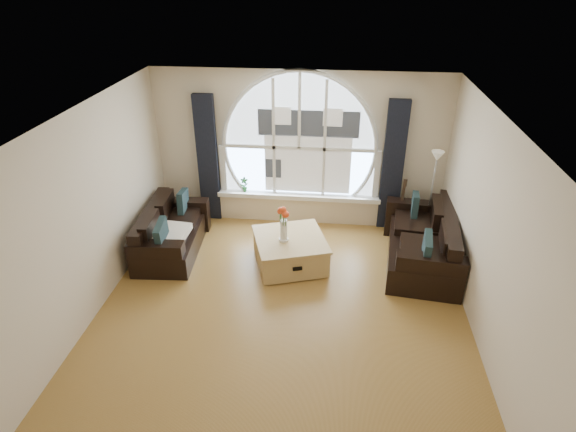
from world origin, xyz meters
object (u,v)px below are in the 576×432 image
(coffee_chest, at_px, (290,250))
(potted_plant, at_px, (244,185))
(sofa_left, at_px, (172,229))
(floor_lamp, at_px, (431,197))
(guitar, at_px, (401,205))
(sofa_right, at_px, (421,241))
(vase_flowers, at_px, (284,218))

(coffee_chest, distance_m, potted_plant, 1.76)
(sofa_left, height_order, floor_lamp, floor_lamp)
(coffee_chest, bearing_deg, guitar, 15.84)
(sofa_right, height_order, guitar, guitar)
(guitar, relative_size, potted_plant, 3.90)
(potted_plant, bearing_deg, floor_lamp, -7.25)
(floor_lamp, xyz_separation_m, guitar, (-0.43, 0.19, -0.27))
(vase_flowers, relative_size, floor_lamp, 0.44)
(sofa_right, xyz_separation_m, vase_flowers, (-2.11, -0.32, 0.46))
(vase_flowers, distance_m, floor_lamp, 2.55)
(sofa_left, xyz_separation_m, floor_lamp, (4.17, 0.80, 0.40))
(coffee_chest, xyz_separation_m, vase_flowers, (-0.09, -0.07, 0.61))
(sofa_right, distance_m, vase_flowers, 2.19)
(sofa_right, bearing_deg, potted_plant, 165.59)
(sofa_left, height_order, coffee_chest, sofa_left)
(vase_flowers, bearing_deg, potted_plant, 120.79)
(sofa_left, xyz_separation_m, potted_plant, (0.98, 1.21, 0.29))
(vase_flowers, distance_m, potted_plant, 1.73)
(potted_plant, bearing_deg, sofa_right, -21.05)
(sofa_right, height_order, coffee_chest, sofa_right)
(coffee_chest, xyz_separation_m, guitar, (1.79, 1.19, 0.27))
(sofa_right, height_order, floor_lamp, floor_lamp)
(sofa_right, bearing_deg, vase_flowers, -164.62)
(sofa_left, height_order, sofa_right, sofa_right)
(sofa_right, height_order, vase_flowers, vase_flowers)
(sofa_right, bearing_deg, floor_lamp, 81.42)
(sofa_left, height_order, vase_flowers, vase_flowers)
(sofa_right, xyz_separation_m, floor_lamp, (0.20, 0.74, 0.40))
(floor_lamp, xyz_separation_m, potted_plant, (-3.19, 0.41, -0.11))
(sofa_left, distance_m, coffee_chest, 1.97)
(sofa_left, relative_size, floor_lamp, 1.04)
(sofa_right, distance_m, coffee_chest, 2.04)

